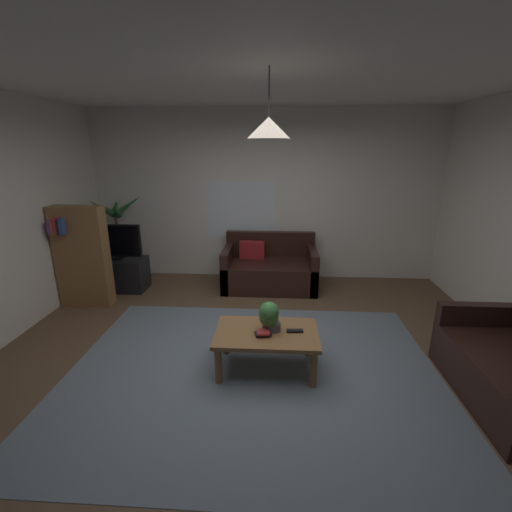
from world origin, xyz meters
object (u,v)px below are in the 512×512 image
Objects in this scene: tv_stand at (117,274)px; coffee_table at (267,338)px; couch_under_window at (269,270)px; tv at (112,241)px; potted_palm_corner at (119,241)px; pendant_lamp at (269,128)px; remote_on_table_0 at (295,331)px; remote_on_table_1 at (273,326)px; book_on_table_1 at (263,332)px; potted_plant_on_table at (269,316)px; bookshelf_corner at (82,256)px; book_on_table_0 at (263,334)px.

coffee_table is at bearing -38.96° from tv_stand.
couch_under_window reaches higher than coffee_table.
potted_palm_corner reaches higher than tv.
pendant_lamp is at bearing -38.96° from tv_stand.
pendant_lamp reaches higher than remote_on_table_0.
coffee_table is 6.26× the size of remote_on_table_1.
couch_under_window is at bearing 89.88° from book_on_table_1.
book_on_table_1 is (-0.00, -2.27, 0.17)m from couch_under_window.
pendant_lamp reaches higher than potted_palm_corner.
couch_under_window is 2.10m from remote_on_table_1.
potted_plant_on_table is at bearing 108.79° from remote_on_table_1.
pendant_lamp is (2.52, -2.40, 1.62)m from potted_palm_corner.
remote_on_table_1 is 0.30× the size of pendant_lamp.
bookshelf_corner is (-0.19, -0.54, -0.07)m from tv.
book_on_table_1 is 0.17m from potted_plant_on_table.
book_on_table_0 is 1.26× the size of book_on_table_1.
remote_on_table_1 is at bearing 58.15° from pendant_lamp.
couch_under_window is 2.28m from book_on_table_1.
tv is (-2.35, 1.98, 0.35)m from book_on_table_0.
book_on_table_1 is 0.14× the size of tv.
book_on_table_1 reaches higher than book_on_table_0.
remote_on_table_0 is 0.23m from remote_on_table_1.
remote_on_table_1 is 3.07m from tv.
bookshelf_corner is (-2.60, 1.34, 0.14)m from potted_plant_on_table.
remote_on_table_1 is 0.53× the size of potted_plant_on_table.
potted_plant_on_table is 0.56× the size of pendant_lamp.
potted_plant_on_table is 0.21× the size of potted_palm_corner.
pendant_lamp is at bearing -89.38° from couch_under_window.
book_on_table_0 reaches higher than remote_on_table_0.
book_on_table_0 is 3.10m from tv.
coffee_table is at bearing -38.64° from tv.
potted_palm_corner reaches higher than remote_on_table_0.
book_on_table_1 is 0.75× the size of remote_on_table_0.
potted_plant_on_table is at bearing -38.02° from tv.
remote_on_table_0 is at bearing -157.26° from remote_on_table_1.
potted_palm_corner is at bearing 136.41° from pendant_lamp.
potted_palm_corner is 1.03× the size of bookshelf_corner.
book_on_table_1 is 0.08× the size of potted_palm_corner.
potted_palm_corner is at bearing 104.99° from tv.
potted_palm_corner is 1.03m from bookshelf_corner.
bookshelf_corner reaches higher than tv.
coffee_table is 1.11× the size of tv_stand.
bookshelf_corner is at bearing -162.07° from couch_under_window.
couch_under_window is at bearing 17.93° from bookshelf_corner.
potted_palm_corner is (-2.50, 0.21, 0.38)m from couch_under_window.
book_on_table_1 is 0.75× the size of remote_on_table_1.
potted_plant_on_table is 0.35× the size of tv.
bookshelf_corner is (-2.85, 1.36, 0.29)m from remote_on_table_0.
coffee_table is 6.26× the size of remote_on_table_0.
couch_under_window reaches higher than book_on_table_1.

